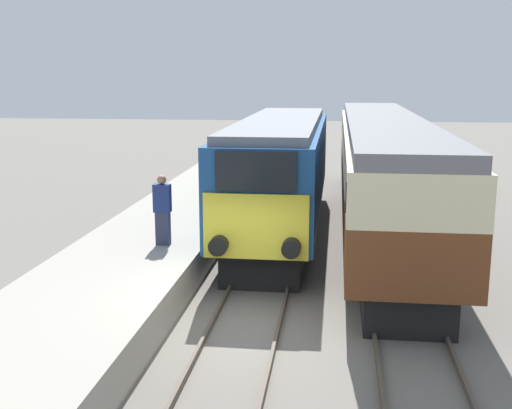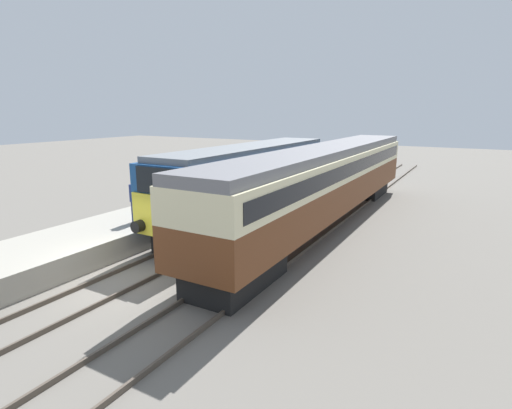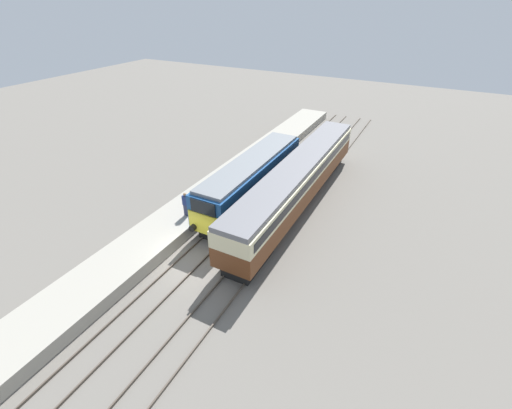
% 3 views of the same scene
% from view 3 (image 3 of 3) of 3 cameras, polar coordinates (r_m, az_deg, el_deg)
% --- Properties ---
extents(ground_plane, '(120.00, 120.00, 0.00)m').
position_cam_3_polar(ground_plane, '(22.65, -11.08, -9.47)').
color(ground_plane, slate).
extents(platform_left, '(3.50, 50.00, 0.87)m').
position_cam_3_polar(platform_left, '(29.26, -6.85, 2.29)').
color(platform_left, '#9E998C').
rests_on(platform_left, ground_plane).
extents(rails_near_track, '(1.51, 60.00, 0.14)m').
position_cam_3_polar(rails_near_track, '(25.76, -4.38, -2.99)').
color(rails_near_track, '#4C4238').
rests_on(rails_near_track, ground_plane).
extents(rails_far_track, '(1.50, 60.00, 0.14)m').
position_cam_3_polar(rails_far_track, '(24.42, 2.46, -5.11)').
color(rails_far_track, '#4C4238').
rests_on(rails_far_track, ground_plane).
extents(locomotive, '(2.70, 13.47, 3.84)m').
position_cam_3_polar(locomotive, '(27.26, -0.73, 4.26)').
color(locomotive, black).
rests_on(locomotive, ground_plane).
extents(passenger_carriage, '(2.75, 20.71, 3.83)m').
position_cam_3_polar(passenger_carriage, '(27.05, 7.05, 4.28)').
color(passenger_carriage, black).
rests_on(passenger_carriage, ground_plane).
extents(person_on_platform, '(0.44, 0.26, 1.85)m').
position_cam_3_polar(person_on_platform, '(25.09, -11.60, 0.06)').
color(person_on_platform, '#2D334C').
rests_on(person_on_platform, platform_left).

